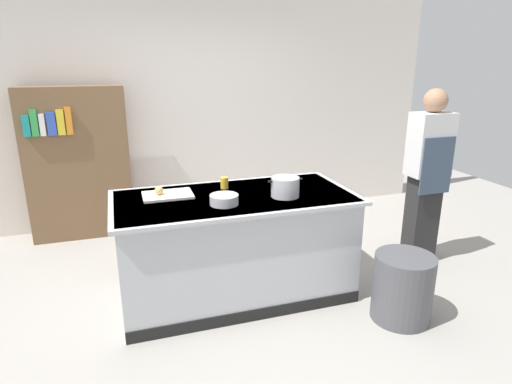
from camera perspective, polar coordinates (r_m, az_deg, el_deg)
ground_plane at (r=3.92m, az=-2.65°, el=-13.15°), size 10.00×10.00×0.00m
back_wall at (r=5.45m, az=-8.88°, el=12.03°), size 6.40×0.12×3.00m
counter_island at (r=3.70m, az=-2.75°, el=-6.94°), size 1.98×0.98×0.90m
cutting_board at (r=3.60m, az=-11.59°, el=-0.40°), size 0.40×0.28×0.02m
onion at (r=3.58m, az=-12.69°, el=0.20°), size 0.07×0.07×0.07m
stock_pot at (r=3.51m, az=3.88°, el=0.68°), size 0.30×0.23×0.16m
mixing_bowl at (r=3.34m, az=-4.23°, el=-1.01°), size 0.22×0.22×0.08m
juice_cup at (r=3.74m, az=-4.20°, el=1.21°), size 0.07×0.07×0.10m
trash_bin at (r=3.64m, az=18.80°, el=-11.86°), size 0.46×0.46×0.54m
person_chef at (r=4.48m, az=21.65°, el=2.25°), size 0.38×0.25×1.72m
bookshelf at (r=5.20m, az=-22.41°, el=3.44°), size 1.10×0.31×1.70m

